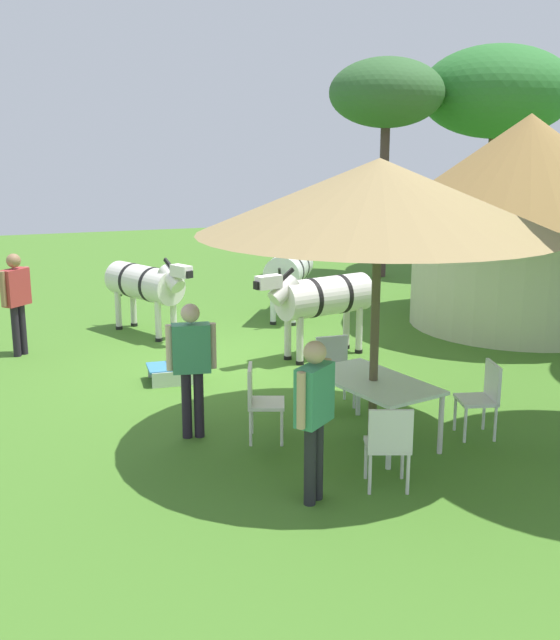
# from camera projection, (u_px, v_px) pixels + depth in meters

# --- Properties ---
(ground_plane) EXTENTS (36.00, 36.00, 0.00)m
(ground_plane) POSITION_uv_depth(u_px,v_px,m) (242.00, 367.00, 11.94)
(ground_plane) COLOR #447526
(thatched_hut) EXTENTS (5.08, 5.08, 3.87)m
(thatched_hut) POSITION_uv_depth(u_px,v_px,m) (525.00, 210.00, 14.16)
(thatched_hut) COLOR beige
(thatched_hut) RESTS_ON ground_plane
(shade_umbrella) EXTENTS (4.06, 4.06, 3.26)m
(shade_umbrella) POSITION_uv_depth(u_px,v_px,m) (379.00, 197.00, 8.46)
(shade_umbrella) COLOR brown
(shade_umbrella) RESTS_ON ground_plane
(patio_dining_table) EXTENTS (1.76, 1.25, 0.74)m
(patio_dining_table) POSITION_uv_depth(u_px,v_px,m) (373.00, 386.00, 8.97)
(patio_dining_table) COLOR silver
(patio_dining_table) RESTS_ON ground_plane
(patio_chair_west_end) EXTENTS (0.52, 0.51, 0.90)m
(patio_chair_west_end) POSITION_uv_depth(u_px,v_px,m) (483.00, 394.00, 9.13)
(patio_chair_west_end) COLOR white
(patio_chair_west_end) RESTS_ON ground_plane
(patio_chair_east_end) EXTENTS (0.44, 0.46, 0.90)m
(patio_chair_east_end) POSITION_uv_depth(u_px,v_px,m) (334.00, 366.00, 10.25)
(patio_chair_east_end) COLOR silver
(patio_chair_east_end) RESTS_ON ground_plane
(patio_chair_near_lawn) EXTENTS (0.55, 0.54, 0.90)m
(patio_chair_near_lawn) POSITION_uv_depth(u_px,v_px,m) (259.00, 398.00, 9.01)
(patio_chair_near_lawn) COLOR silver
(patio_chair_near_lawn) RESTS_ON ground_plane
(patio_chair_near_hut) EXTENTS (0.54, 0.55, 0.90)m
(patio_chair_near_hut) POSITION_uv_depth(u_px,v_px,m) (389.00, 442.00, 7.72)
(patio_chair_near_hut) COLOR silver
(patio_chair_near_hut) RESTS_ON ground_plane
(guest_beside_umbrella) EXTENTS (0.27, 0.58, 1.62)m
(guest_beside_umbrella) POSITION_uv_depth(u_px,v_px,m) (191.00, 358.00, 8.98)
(guest_beside_umbrella) COLOR black
(guest_beside_umbrella) RESTS_ON ground_plane
(guest_behind_table) EXTENTS (0.44, 0.47, 1.63)m
(guest_behind_table) POSITION_uv_depth(u_px,v_px,m) (314.00, 407.00, 7.37)
(guest_behind_table) COLOR #232328
(guest_behind_table) RESTS_ON ground_plane
(standing_watcher) EXTENTS (0.46, 0.47, 1.67)m
(standing_watcher) POSITION_uv_depth(u_px,v_px,m) (16.00, 295.00, 12.37)
(standing_watcher) COLOR black
(standing_watcher) RESTS_ON ground_plane
(striped_lounge_chair) EXTENTS (0.59, 0.82, 0.67)m
(striped_lounge_chair) POSITION_uv_depth(u_px,v_px,m) (174.00, 364.00, 11.24)
(striped_lounge_chair) COLOR teal
(striped_lounge_chair) RESTS_ON ground_plane
(zebra_nearest_camera) EXTENTS (0.99, 2.19, 1.52)m
(zebra_nearest_camera) POSITION_uv_depth(u_px,v_px,m) (322.00, 298.00, 12.29)
(zebra_nearest_camera) COLOR silver
(zebra_nearest_camera) RESTS_ON ground_plane
(zebra_by_umbrella) EXTENTS (2.07, 1.29, 1.45)m
(zebra_by_umbrella) POSITION_uv_depth(u_px,v_px,m) (146.00, 284.00, 13.73)
(zebra_by_umbrella) COLOR silver
(zebra_by_umbrella) RESTS_ON ground_plane
(zebra_toward_hut) EXTENTS (1.95, 1.39, 1.50)m
(zebra_toward_hut) POSITION_uv_depth(u_px,v_px,m) (290.00, 269.00, 14.97)
(zebra_toward_hut) COLOR silver
(zebra_toward_hut) RESTS_ON ground_plane
(acacia_tree_behind_hut) EXTENTS (2.77, 2.77, 5.30)m
(acacia_tree_behind_hut) POSITION_uv_depth(u_px,v_px,m) (386.00, 94.00, 18.53)
(acacia_tree_behind_hut) COLOR #4D3637
(acacia_tree_behind_hut) RESTS_ON ground_plane
(acacia_tree_right_background) EXTENTS (3.85, 3.85, 5.70)m
(acacia_tree_right_background) POSITION_uv_depth(u_px,v_px,m) (496.00, 92.00, 19.50)
(acacia_tree_right_background) COLOR brown
(acacia_tree_right_background) RESTS_ON ground_plane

